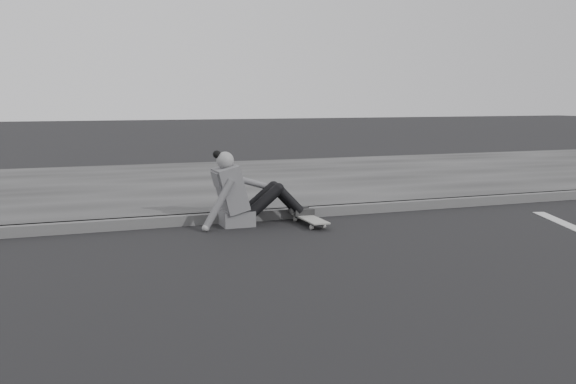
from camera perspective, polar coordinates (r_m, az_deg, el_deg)
name	(u,v)px	position (r m, az deg, el deg)	size (l,w,h in m)	color
ground	(271,283)	(5.16, -1.51, -8.08)	(80.00, 80.00, 0.00)	black
curb	(201,219)	(7.57, -7.78, -2.39)	(24.00, 0.16, 0.12)	#4B4B4B
sidewalk	(160,186)	(10.50, -11.33, 0.52)	(24.00, 6.00, 0.12)	#323232
skateboard	(309,219)	(7.45, 1.89, -2.39)	(0.20, 0.78, 0.09)	#A5A49F
seated_woman	(242,194)	(7.40, -4.10, -0.22)	(1.38, 0.46, 0.88)	#565659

